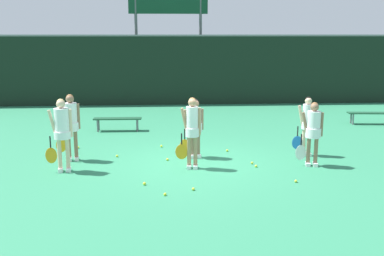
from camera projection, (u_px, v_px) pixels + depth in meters
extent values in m
plane|color=#2D7F56|center=(193.00, 163.00, 11.86)|extent=(140.00, 140.00, 0.00)
cube|color=black|center=(179.00, 71.00, 21.26)|extent=(60.00, 0.06, 3.23)
cube|color=slate|center=(179.00, 35.00, 20.92)|extent=(60.00, 0.08, 0.08)
cylinder|color=#515156|center=(136.00, 41.00, 21.67)|extent=(0.14, 0.14, 5.99)
cylinder|color=#515156|center=(200.00, 41.00, 21.87)|extent=(0.14, 0.14, 5.99)
cube|color=#19472D|center=(118.00, 119.00, 15.69)|extent=(1.67, 0.38, 0.04)
cylinder|color=slate|center=(138.00, 124.00, 15.89)|extent=(0.06, 0.06, 0.42)
cylinder|color=slate|center=(137.00, 126.00, 15.65)|extent=(0.06, 0.06, 0.42)
cylinder|color=slate|center=(99.00, 124.00, 15.82)|extent=(0.06, 0.06, 0.42)
cylinder|color=slate|center=(98.00, 126.00, 15.58)|extent=(0.06, 0.06, 0.42)
cube|color=#19472D|center=(373.00, 113.00, 16.87)|extent=(1.91, 0.53, 0.04)
cylinder|color=slate|center=(351.00, 118.00, 17.06)|extent=(0.06, 0.06, 0.41)
cylinder|color=slate|center=(353.00, 119.00, 16.81)|extent=(0.06, 0.06, 0.41)
cylinder|color=beige|center=(68.00, 154.00, 11.09)|extent=(0.10, 0.10, 0.86)
cylinder|color=beige|center=(60.00, 155.00, 11.05)|extent=(0.10, 0.10, 0.86)
cube|color=white|center=(69.00, 170.00, 11.14)|extent=(0.14, 0.25, 0.09)
cube|color=white|center=(61.00, 170.00, 11.10)|extent=(0.14, 0.25, 0.09)
cylinder|color=white|center=(63.00, 135.00, 10.96)|extent=(0.41, 0.41, 0.18)
cylinder|color=white|center=(62.00, 123.00, 10.90)|extent=(0.35, 0.35, 0.72)
sphere|color=beige|center=(61.00, 104.00, 10.81)|extent=(0.21, 0.21, 0.21)
sphere|color=#D8B772|center=(61.00, 103.00, 10.82)|extent=(0.19, 0.19, 0.19)
cylinder|color=beige|center=(53.00, 124.00, 10.86)|extent=(0.23, 0.11, 0.69)
cylinder|color=beige|center=(71.00, 123.00, 10.95)|extent=(0.08, 0.08, 0.69)
cylinder|color=black|center=(50.00, 142.00, 10.92)|extent=(0.03, 0.03, 0.29)
ellipsoid|color=orange|center=(51.00, 155.00, 10.99)|extent=(0.28, 0.03, 0.40)
cylinder|color=tan|center=(195.00, 152.00, 11.32)|extent=(0.10, 0.10, 0.86)
cylinder|color=tan|center=(189.00, 152.00, 11.33)|extent=(0.10, 0.10, 0.86)
cube|color=white|center=(195.00, 167.00, 11.37)|extent=(0.13, 0.25, 0.09)
cube|color=white|center=(189.00, 167.00, 11.38)|extent=(0.13, 0.25, 0.09)
cylinder|color=white|center=(192.00, 132.00, 11.22)|extent=(0.34, 0.34, 0.22)
cylinder|color=white|center=(192.00, 121.00, 11.16)|extent=(0.30, 0.30, 0.72)
sphere|color=tan|center=(192.00, 103.00, 11.07)|extent=(0.21, 0.21, 0.21)
sphere|color=olive|center=(192.00, 101.00, 11.08)|extent=(0.19, 0.19, 0.19)
cylinder|color=tan|center=(185.00, 121.00, 11.17)|extent=(0.22, 0.10, 0.69)
cylinder|color=tan|center=(199.00, 122.00, 11.16)|extent=(0.08, 0.08, 0.69)
cylinder|color=black|center=(182.00, 139.00, 11.25)|extent=(0.03, 0.03, 0.28)
ellipsoid|color=orange|center=(182.00, 152.00, 11.32)|extent=(0.32, 0.03, 0.39)
cylinder|color=#8C664C|center=(316.00, 151.00, 11.54)|extent=(0.10, 0.10, 0.79)
cylinder|color=#8C664C|center=(308.00, 151.00, 11.56)|extent=(0.10, 0.10, 0.79)
cube|color=white|center=(315.00, 164.00, 11.58)|extent=(0.15, 0.26, 0.09)
cube|color=white|center=(308.00, 164.00, 11.60)|extent=(0.15, 0.26, 0.09)
cylinder|color=white|center=(313.00, 133.00, 11.45)|extent=(0.39, 0.39, 0.24)
cylinder|color=white|center=(314.00, 124.00, 11.40)|extent=(0.34, 0.34, 0.64)
sphere|color=#8C664C|center=(315.00, 107.00, 11.31)|extent=(0.21, 0.21, 0.21)
sphere|color=olive|center=(315.00, 106.00, 11.33)|extent=(0.19, 0.19, 0.19)
cylinder|color=#8C664C|center=(305.00, 124.00, 11.43)|extent=(0.21, 0.11, 0.61)
cylinder|color=#8C664C|center=(322.00, 124.00, 11.38)|extent=(0.08, 0.08, 0.61)
cylinder|color=black|center=(301.00, 139.00, 11.50)|extent=(0.03, 0.03, 0.29)
ellipsoid|color=silver|center=(301.00, 153.00, 11.57)|extent=(0.27, 0.03, 0.40)
cylinder|color=#8C664C|center=(76.00, 145.00, 12.06)|extent=(0.10, 0.10, 0.85)
cylinder|color=#8C664C|center=(69.00, 145.00, 12.01)|extent=(0.10, 0.10, 0.85)
cube|color=white|center=(77.00, 159.00, 12.11)|extent=(0.16, 0.26, 0.09)
cube|color=white|center=(70.00, 159.00, 12.06)|extent=(0.16, 0.26, 0.09)
cylinder|color=white|center=(71.00, 126.00, 11.93)|extent=(0.38, 0.38, 0.23)
cylinder|color=white|center=(71.00, 116.00, 11.88)|extent=(0.33, 0.33, 0.71)
sphere|color=#8C664C|center=(70.00, 99.00, 11.78)|extent=(0.21, 0.21, 0.21)
sphere|color=olive|center=(70.00, 98.00, 11.79)|extent=(0.20, 0.20, 0.20)
cylinder|color=#8C664C|center=(63.00, 117.00, 11.82)|extent=(0.23, 0.12, 0.68)
cylinder|color=#8C664C|center=(78.00, 116.00, 11.93)|extent=(0.08, 0.08, 0.67)
cylinder|color=black|center=(61.00, 133.00, 11.87)|extent=(0.03, 0.03, 0.27)
ellipsoid|color=orange|center=(61.00, 145.00, 11.94)|extent=(0.28, 0.03, 0.38)
cylinder|color=#8C664C|center=(198.00, 143.00, 12.36)|extent=(0.10, 0.10, 0.77)
cylinder|color=#8C664C|center=(192.00, 144.00, 12.32)|extent=(0.10, 0.10, 0.77)
cube|color=white|center=(198.00, 156.00, 12.40)|extent=(0.14, 0.25, 0.09)
cube|color=white|center=(192.00, 156.00, 12.36)|extent=(0.14, 0.25, 0.09)
cylinder|color=white|center=(195.00, 127.00, 12.24)|extent=(0.39, 0.39, 0.23)
cylinder|color=white|center=(195.00, 119.00, 12.20)|extent=(0.34, 0.34, 0.61)
sphere|color=#8C664C|center=(195.00, 104.00, 12.11)|extent=(0.23, 0.23, 0.23)
sphere|color=black|center=(195.00, 103.00, 12.12)|extent=(0.21, 0.21, 0.21)
cylinder|color=#8C664C|center=(187.00, 120.00, 12.16)|extent=(0.20, 0.10, 0.58)
cylinder|color=#8C664C|center=(202.00, 119.00, 12.24)|extent=(0.08, 0.08, 0.58)
cylinder|color=black|center=(185.00, 134.00, 12.20)|extent=(0.03, 0.03, 0.29)
ellipsoid|color=orange|center=(185.00, 146.00, 12.27)|extent=(0.28, 0.03, 0.40)
cylinder|color=beige|center=(309.00, 142.00, 12.53)|extent=(0.10, 0.10, 0.79)
cylinder|color=beige|center=(304.00, 142.00, 12.53)|extent=(0.10, 0.10, 0.79)
cube|color=white|center=(309.00, 154.00, 12.58)|extent=(0.12, 0.25, 0.09)
cube|color=white|center=(303.00, 154.00, 12.57)|extent=(0.12, 0.25, 0.09)
cylinder|color=white|center=(307.00, 126.00, 12.44)|extent=(0.32, 0.32, 0.19)
cylinder|color=white|center=(308.00, 116.00, 12.38)|extent=(0.28, 0.28, 0.66)
sphere|color=beige|center=(309.00, 101.00, 12.30)|extent=(0.19, 0.19, 0.19)
sphere|color=black|center=(308.00, 100.00, 12.31)|extent=(0.17, 0.17, 0.17)
cylinder|color=beige|center=(301.00, 117.00, 12.38)|extent=(0.21, 0.09, 0.63)
cylinder|color=beige|center=(314.00, 117.00, 12.39)|extent=(0.08, 0.08, 0.63)
cylinder|color=black|center=(298.00, 131.00, 12.45)|extent=(0.03, 0.03, 0.27)
ellipsoid|color=blue|center=(297.00, 143.00, 12.51)|extent=(0.29, 0.03, 0.38)
sphere|color=#CCE033|center=(161.00, 146.00, 13.50)|extent=(0.07, 0.07, 0.07)
sphere|color=#CCE033|center=(227.00, 150.00, 13.00)|extent=(0.07, 0.07, 0.07)
sphere|color=#CCE033|center=(167.00, 159.00, 12.07)|extent=(0.07, 0.07, 0.07)
sphere|color=#CCE033|center=(296.00, 181.00, 10.30)|extent=(0.06, 0.06, 0.06)
sphere|color=#CCE033|center=(78.00, 147.00, 13.36)|extent=(0.07, 0.07, 0.07)
sphere|color=#CCE033|center=(117.00, 156.00, 12.42)|extent=(0.07, 0.07, 0.07)
sphere|color=#CCE033|center=(144.00, 184.00, 10.12)|extent=(0.07, 0.07, 0.07)
sphere|color=#CCE033|center=(193.00, 189.00, 9.78)|extent=(0.07, 0.07, 0.07)
sphere|color=#CCE033|center=(304.00, 145.00, 13.68)|extent=(0.07, 0.07, 0.07)
sphere|color=#CCE033|center=(252.00, 163.00, 11.76)|extent=(0.06, 0.06, 0.06)
sphere|color=#CCE033|center=(256.00, 166.00, 11.47)|extent=(0.07, 0.07, 0.07)
sphere|color=#CCE033|center=(165.00, 194.00, 9.46)|extent=(0.06, 0.06, 0.06)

